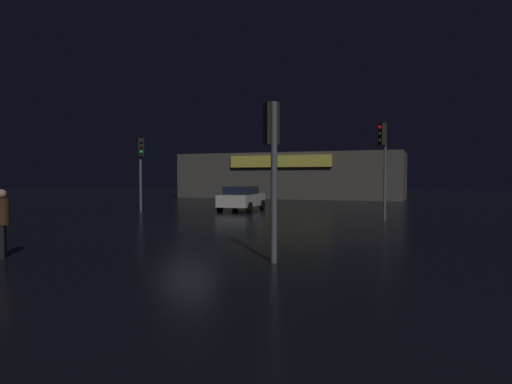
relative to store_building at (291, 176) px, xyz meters
name	(u,v)px	position (x,y,z in m)	size (l,w,h in m)	color
ground_plane	(188,227)	(3.47, -26.75, -2.16)	(120.00, 120.00, 0.00)	black
store_building	(291,176)	(0.00, 0.00, 0.00)	(21.51, 7.71, 4.32)	#4C4742
traffic_signal_main	(141,160)	(-3.30, -20.36, 0.88)	(0.42, 0.42, 4.33)	#595B60
traffic_signal_opposite	(272,150)	(9.08, -32.60, 0.52)	(0.42, 0.42, 3.81)	#595B60
traffic_signal_cross_left	(383,148)	(10.61, -21.04, 1.22)	(0.43, 0.41, 4.54)	#595B60
car_near	(242,198)	(2.14, -17.87, -1.39)	(2.22, 4.07, 1.48)	silver
pedestrian	(2,218)	(2.61, -34.54, -1.15)	(0.48, 0.48, 1.73)	black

